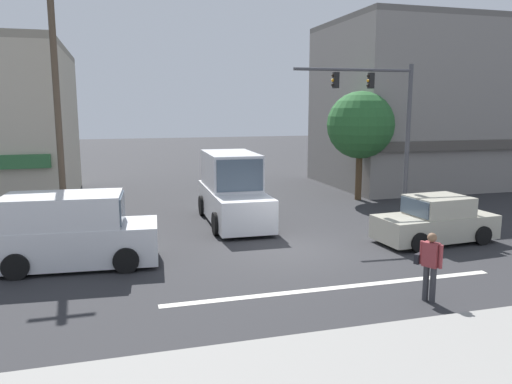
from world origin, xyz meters
The scene contains 10 objects.
ground_plane centered at (0.00, 0.00, 0.00)m, with size 120.00×120.00×0.00m, color #2B2B2D.
lane_marking_stripe centered at (0.00, -3.50, 0.00)m, with size 9.00×0.24×0.01m, color silver.
building_right_corner centered at (13.59, 11.33, 4.65)m, with size 13.74×8.49×9.31m.
street_tree centered at (6.23, 7.47, 3.66)m, with size 3.26×3.26×5.31m.
utility_pole_near_left centered at (-7.08, 3.51, 4.44)m, with size 1.40×0.22×8.58m.
traffic_light_mast centered at (5.07, 3.13, 4.18)m, with size 4.88×0.47×6.20m.
box_truck_crossing_rightbound centered at (-0.86, 4.46, 1.25)m, with size 2.35×5.65×2.75m.
sedan_parked_curbside centered at (5.06, -0.39, 0.71)m, with size 4.21×2.10×1.58m.
van_waiting_far centered at (-6.59, 0.21, 1.01)m, with size 4.73×2.31×2.11m.
pedestrian_foreground_with_bag centered at (1.69, -4.89, 0.95)m, with size 0.44×0.68×1.67m.
Camera 1 is at (-5.31, -14.59, 4.56)m, focal length 35.00 mm.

